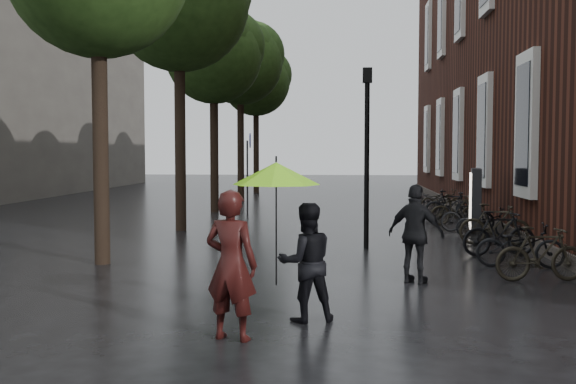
# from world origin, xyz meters

# --- Properties ---
(street_trees) EXTENTS (4.33, 34.03, 8.91)m
(street_trees) POSITION_xyz_m (-3.99, 15.91, 6.34)
(street_trees) COLOR black
(street_trees) RESTS_ON ground
(person_burgundy) EXTENTS (0.78, 0.62, 1.88)m
(person_burgundy) POSITION_xyz_m (-0.46, 1.62, 0.94)
(person_burgundy) COLOR black
(person_burgundy) RESTS_ON ground
(person_black) EXTENTS (0.95, 0.84, 1.65)m
(person_black) POSITION_xyz_m (0.42, 2.60, 0.82)
(person_black) COLOR black
(person_black) RESTS_ON ground
(lime_umbrella) EXTENTS (1.16, 1.16, 1.71)m
(lime_umbrella) POSITION_xyz_m (0.04, 2.20, 2.06)
(lime_umbrella) COLOR black
(lime_umbrella) RESTS_ON ground
(pedestrian_walking) EXTENTS (1.12, 0.86, 1.77)m
(pedestrian_walking) POSITION_xyz_m (2.22, 5.46, 0.88)
(pedestrian_walking) COLOR black
(pedestrian_walking) RESTS_ON ground
(parked_bicycles) EXTENTS (2.06, 15.81, 1.04)m
(parked_bicycles) POSITION_xyz_m (4.57, 13.32, 0.47)
(parked_bicycles) COLOR black
(parked_bicycles) RESTS_ON ground
(ad_lightbox) EXTENTS (0.29, 1.24, 1.87)m
(ad_lightbox) POSITION_xyz_m (4.58, 12.42, 0.94)
(ad_lightbox) COLOR black
(ad_lightbox) RESTS_ON ground
(lamp_post) EXTENTS (0.22, 0.22, 4.34)m
(lamp_post) POSITION_xyz_m (1.48, 9.70, 2.63)
(lamp_post) COLOR black
(lamp_post) RESTS_ON ground
(cycle_sign) EXTENTS (0.16, 0.55, 3.03)m
(cycle_sign) POSITION_xyz_m (-2.63, 18.37, 2.00)
(cycle_sign) COLOR #262628
(cycle_sign) RESTS_ON ground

